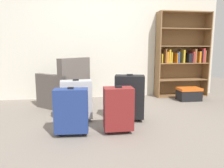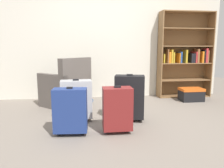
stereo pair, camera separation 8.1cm
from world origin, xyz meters
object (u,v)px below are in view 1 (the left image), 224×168
bookshelf (182,55)px  suitcase_dark_red (118,109)px  mug (88,101)px  storage_box (189,94)px  armchair (65,89)px  suitcase_black (129,97)px  suitcase_navy_blue (71,111)px  suitcase_silver (76,99)px

bookshelf → suitcase_dark_red: bearing=-132.7°
mug → storage_box: 2.07m
bookshelf → storage_box: bearing=-93.8°
armchair → suitcase_dark_red: (0.73, -1.43, 0.00)m
mug → bookshelf: bearing=10.3°
suitcase_black → suitcase_dark_red: bearing=-119.5°
bookshelf → mug: size_ratio=15.27×
storage_box → suitcase_black: 1.85m
mug → suitcase_black: bearing=-63.4°
bookshelf → suitcase_black: size_ratio=2.63×
storage_box → suitcase_navy_blue: (-2.35, -1.48, 0.18)m
storage_box → suitcase_black: (-1.51, -1.04, 0.22)m
armchair → storage_box: armchair is taller
suitcase_dark_red → storage_box: bearing=40.0°
bookshelf → suitcase_dark_red: 2.71m
armchair → suitcase_black: (0.98, -0.99, 0.05)m
armchair → mug: size_ratio=8.25×
suitcase_dark_red → armchair: bearing=117.1°
suitcase_silver → suitcase_dark_red: bearing=-45.2°
mug → suitcase_black: size_ratio=0.17×
armchair → storage_box: 2.50m
storage_box → suitcase_dark_red: 2.31m
bookshelf → suitcase_black: bookshelf is taller
mug → suitcase_dark_red: (0.31, -1.56, 0.27)m
suitcase_navy_blue → bookshelf: bearing=39.3°
storage_box → suitcase_navy_blue: size_ratio=0.75×
mug → storage_box: size_ratio=0.26×
suitcase_silver → suitcase_navy_blue: suitcase_silver is taller
mug → suitcase_navy_blue: size_ratio=0.20×
mug → suitcase_dark_red: suitcase_dark_red is taller
mug → suitcase_navy_blue: suitcase_navy_blue is taller
suitcase_dark_red → mug: bearing=101.2°
armchair → suitcase_black: armchair is taller
armchair → suitcase_black: bearing=-45.2°
suitcase_silver → suitcase_navy_blue: 0.54m
suitcase_navy_blue → suitcase_black: bearing=28.1°
bookshelf → armchair: (-2.53, -0.51, -0.59)m
mug → suitcase_navy_blue: (-0.28, -1.56, 0.27)m
armchair → suitcase_black: size_ratio=1.42×
suitcase_silver → suitcase_navy_blue: size_ratio=1.03×
bookshelf → armchair: size_ratio=1.85×
bookshelf → armchair: bearing=-168.6°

